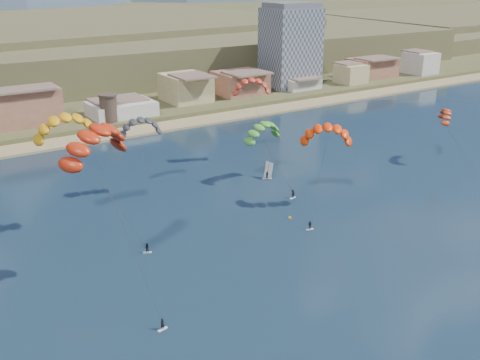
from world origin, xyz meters
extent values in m
plane|color=black|center=(0.00, 0.00, 0.00)|extent=(2400.00, 2400.00, 0.00)
cube|color=#A1875C|center=(0.00, 106.00, 0.25)|extent=(2200.00, 12.00, 0.90)
cube|color=brown|center=(40.00, 220.00, 9.50)|extent=(320.00, 150.00, 15.00)
cube|color=brown|center=(260.00, 205.00, 6.00)|extent=(240.00, 120.00, 8.00)
cube|color=gray|center=(85.00, 128.00, 17.00)|extent=(20.00, 16.00, 30.00)
cube|color=#59595E|center=(85.00, 128.00, 33.00)|extent=(18.00, 14.40, 2.00)
cylinder|color=#47382D|center=(5.00, 114.00, 6.00)|extent=(5.20, 5.20, 8.00)
cylinder|color=#47382D|center=(5.00, 114.00, 10.30)|extent=(5.82, 5.82, 0.60)
cube|color=silver|center=(-26.02, 11.16, 0.05)|extent=(1.57, 0.78, 0.10)
imported|color=black|center=(-26.02, 11.16, 0.97)|extent=(0.71, 0.55, 1.73)
cylinder|color=#262626|center=(-27.37, 17.96, 11.34)|extent=(0.05, 0.05, 24.71)
cube|color=silver|center=(-18.67, 32.86, 0.05)|extent=(1.53, 1.08, 0.10)
imported|color=black|center=(-18.67, 32.86, 0.96)|extent=(1.04, 0.96, 1.72)
cylinder|color=#262626|center=(-22.56, 39.99, 9.73)|extent=(0.05, 0.05, 23.70)
cube|color=silver|center=(11.09, 24.76, 0.05)|extent=(1.53, 0.74, 0.10)
imported|color=black|center=(11.09, 24.76, 0.94)|extent=(1.06, 0.61, 1.69)
cylinder|color=#262626|center=(16.17, 28.82, 7.17)|extent=(0.05, 0.05, 17.83)
cube|color=silver|center=(17.89, 38.82, 0.05)|extent=(1.70, 0.88, 0.11)
imported|color=black|center=(17.89, 38.82, 1.05)|extent=(1.35, 0.98, 1.88)
cylinder|color=#262626|center=(18.32, 45.21, 5.44)|extent=(0.05, 0.05, 15.38)
cylinder|color=#262626|center=(-8.02, 54.18, 6.90)|extent=(0.04, 0.04, 15.44)
cylinder|color=#262626|center=(24.11, 60.41, 8.83)|extent=(0.04, 0.04, 18.84)
cylinder|color=#262626|center=(64.59, 34.35, 5.30)|extent=(0.04, 0.04, 12.80)
cube|color=silver|center=(20.09, 51.51, 0.06)|extent=(2.25, 1.58, 0.11)
imported|color=black|center=(20.09, 51.51, 0.90)|extent=(0.92, 0.80, 1.58)
cube|color=white|center=(20.45, 51.51, 2.04)|extent=(1.85, 2.51, 3.78)
sphere|color=gold|center=(10.98, 30.85, 0.11)|extent=(0.66, 0.66, 0.66)
camera|label=1|loc=(-52.23, -49.37, 46.72)|focal=42.22mm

